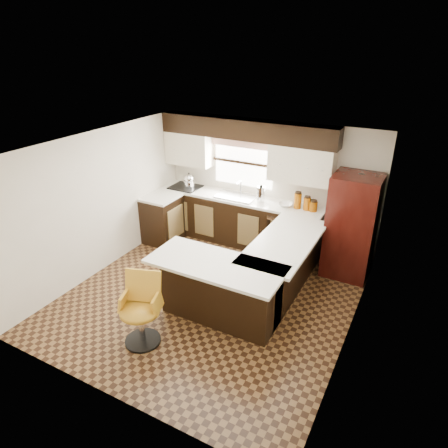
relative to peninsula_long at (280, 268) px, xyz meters
The scene contains 30 objects.
floor 1.18m from the peninsula_long, 145.22° to the right, with size 4.40×4.40×0.00m, color #49301A.
ceiling 2.24m from the peninsula_long, 145.22° to the right, with size 4.40×4.40×0.00m, color silver.
wall_back 1.96m from the peninsula_long, 119.74° to the left, with size 4.40×4.40×0.00m, color beige.
wall_front 3.06m from the peninsula_long, 107.67° to the right, with size 4.40×4.40×0.00m, color beige.
wall_left 3.15m from the peninsula_long, 168.23° to the right, with size 4.40×4.40×0.00m, color beige.
wall_right 1.55m from the peninsula_long, 27.51° to the right, with size 4.40×4.40×0.00m, color beige.
base_cab_back 1.86m from the peninsula_long, 136.64° to the left, with size 3.30×0.60×0.90m, color black.
base_cab_left 2.77m from the peninsula_long, 166.97° to the left, with size 0.60×0.70×0.90m, color black.
counter_back 1.92m from the peninsula_long, 136.64° to the left, with size 3.30×0.60×0.04m, color silver.
counter_left 2.81m from the peninsula_long, 166.97° to the left, with size 0.60×0.70×0.04m, color silver.
soffit 2.60m from the peninsula_long, 132.88° to the left, with size 3.40×0.35×0.36m, color black.
upper_cab_left 3.15m from the peninsula_long, 150.95° to the left, with size 0.94×0.35×0.64m, color beige.
upper_cab_right 1.90m from the peninsula_long, 98.93° to the left, with size 1.14×0.35×0.64m, color beige.
window_pane 2.36m from the peninsula_long, 132.00° to the left, with size 1.20×0.02×0.90m, color white.
valance 2.54m from the peninsula_long, 132.74° to the left, with size 1.30×0.06×0.18m, color #D19B93.
sink 1.95m from the peninsula_long, 138.13° to the left, with size 0.75×0.45×0.03m, color #B2B2B7.
dishwasher 1.05m from the peninsula_long, 109.47° to the left, with size 0.58×0.03×0.78m, color black.
cooktop 2.89m from the peninsula_long, 153.80° to the left, with size 0.58×0.50×0.03m, color black.
peninsula_long is the anchor object (origin of this frame).
peninsula_return 1.11m from the peninsula_long, 118.30° to the right, with size 1.65×0.60×0.90m, color black.
counter_pen_long 0.48m from the peninsula_long, ahead, with size 0.84×1.95×0.04m, color silver.
counter_pen_return 1.29m from the peninsula_long, 117.10° to the right, with size 1.89×0.84×0.04m, color silver.
refrigerator 1.45m from the peninsula_long, 54.55° to the left, with size 0.75×0.72×1.76m, color black.
bar_chair 2.28m from the peninsula_long, 121.56° to the right, with size 0.52×0.52×0.98m, color #C08820, non-canonical shape.
kettle 2.84m from the peninsula_long, 152.92° to the left, with size 0.22×0.22×0.30m, color silver, non-canonical shape.
percolator 1.69m from the peninsula_long, 125.21° to the left, with size 0.15×0.15×0.29m, color silver.
mixing_bowl 1.44m from the peninsula_long, 107.93° to the left, with size 0.25×0.25×0.06m, color white.
canister_large 1.46m from the peninsula_long, 98.76° to the left, with size 0.13×0.13×0.28m, color #934904.
canister_med 1.43m from the peninsula_long, 91.18° to the left, with size 0.12×0.12×0.23m, color #934904.
canister_small 1.42m from the peninsula_long, 86.08° to the left, with size 0.14×0.14×0.18m, color #934904.
Camera 1 is at (2.65, -4.50, 3.72)m, focal length 32.00 mm.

